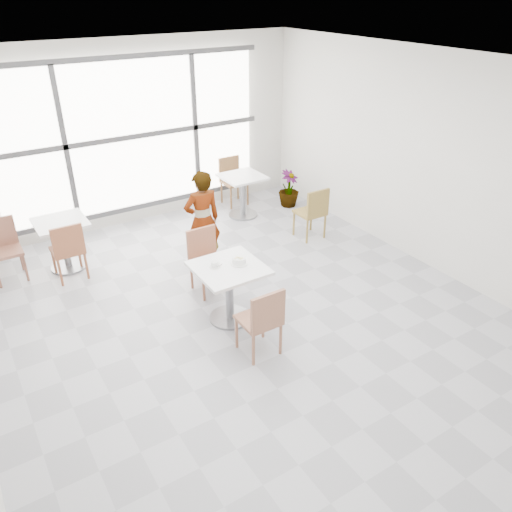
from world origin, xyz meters
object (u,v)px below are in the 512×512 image
person (202,221)px  bg_chair_right_near (313,210)px  chair_far (206,256)px  bg_chair_left_far (4,245)px  coffee_cup (215,265)px  plant_right (289,189)px  bg_table_left (63,238)px  chair_near (263,318)px  bg_chair_right_far (232,177)px  oatmeal_bowl (239,260)px  bg_table_right (243,190)px  main_table (229,283)px  bg_chair_left_near (68,248)px

person → bg_chair_right_near: person is taller
chair_far → bg_chair_left_far: size_ratio=1.00×
bg_chair_right_near → coffee_cup: bearing=25.6°
chair_far → plant_right: chair_far is taller
bg_table_left → bg_chair_right_near: bg_chair_right_near is taller
chair_near → person: person is taller
chair_near → bg_chair_right_far: bearing=-115.7°
chair_near → oatmeal_bowl: 0.86m
bg_table_left → bg_table_right: (3.15, 0.23, 0.00)m
bg_table_right → bg_chair_right_far: (0.14, 0.62, 0.01)m
main_table → bg_chair_right_near: (2.25, 1.23, -0.02)m
bg_chair_left_near → plant_right: 4.17m
bg_table_left → bg_table_right: 3.16m
bg_chair_right_far → bg_chair_left_far: bearing=-170.7°
bg_chair_left_near → bg_chair_right_far: bearing=-159.6°
chair_near → coffee_cup: size_ratio=5.47×
chair_far → bg_table_right: (1.67, 1.83, -0.01)m
chair_far → chair_near: bearing=-94.5°
person → bg_chair_right_far: size_ratio=1.69×
main_table → plant_right: main_table is taller
coffee_cup → plant_right: (2.86, 2.46, -0.44)m
oatmeal_bowl → bg_table_left: 2.86m
oatmeal_bowl → bg_chair_right_far: bearing=61.5°
main_table → bg_table_right: bearing=56.1°
bg_table_left → main_table: bearing=-60.1°
coffee_cup → chair_far: bearing=72.1°
bg_chair_right_near → bg_table_right: bearing=-70.9°
oatmeal_bowl → person: (0.20, 1.36, -0.06)m
oatmeal_bowl → plant_right: (2.58, 2.55, -0.45)m
chair_near → plant_right: 4.34m
chair_near → coffee_cup: chair_near is taller
chair_far → bg_chair_left_far: same height
oatmeal_bowl → bg_table_left: (-1.52, 2.40, -0.31)m
chair_far → plant_right: (2.63, 1.75, -0.16)m
bg_chair_right_near → person: bearing=-4.0°
bg_table_left → plant_right: bearing=2.1°
bg_table_left → bg_table_right: same height
main_table → bg_chair_left_far: 3.36m
person → bg_chair_left_near: bearing=-17.0°
person → main_table: bearing=79.2°
coffee_cup → person: (0.48, 1.27, -0.04)m
bg_table_left → bg_chair_left_far: (-0.76, 0.19, 0.01)m
bg_chair_right_near → plant_right: (0.47, 1.32, -0.16)m
oatmeal_bowl → chair_near: bearing=-102.6°
coffee_cup → person: 1.36m
oatmeal_bowl → bg_table_left: bearing=122.4°
oatmeal_bowl → person: size_ratio=0.14×
main_table → bg_chair_right_far: bg_chair_right_far is taller
bg_table_left → bg_table_right: size_ratio=1.00×
person → bg_chair_right_near: 1.92m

